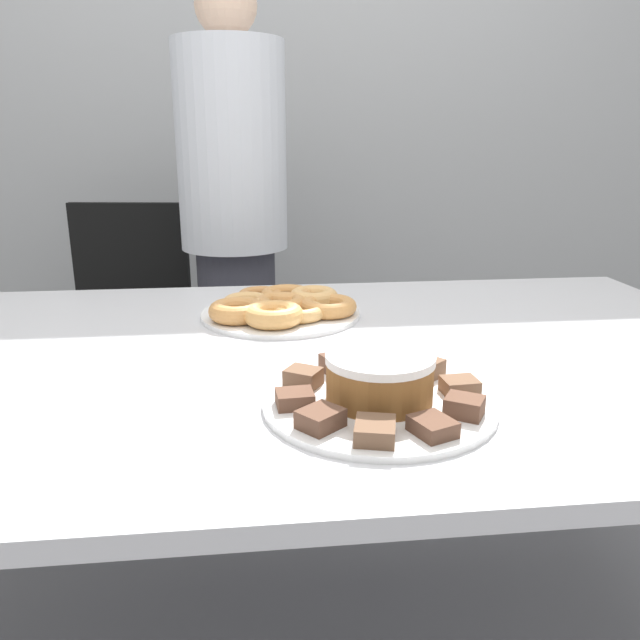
{
  "coord_description": "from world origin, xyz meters",
  "views": [
    {
      "loc": [
        -0.11,
        -1.06,
        1.1
      ],
      "look_at": [
        0.01,
        -0.01,
        0.78
      ],
      "focal_mm": 35.0,
      "sensor_mm": 36.0,
      "label": 1
    }
  ],
  "objects_px": {
    "office_chair_left": "(124,349)",
    "plate_cake": "(379,403)",
    "plate_donuts": "(281,314)",
    "person_standing": "(235,231)",
    "frosted_cake": "(380,377)"
  },
  "relations": [
    {
      "from": "office_chair_left",
      "to": "plate_cake",
      "type": "height_order",
      "value": "office_chair_left"
    },
    {
      "from": "plate_donuts",
      "to": "person_standing",
      "type": "bearing_deg",
      "value": 99.31
    },
    {
      "from": "plate_cake",
      "to": "plate_donuts",
      "type": "bearing_deg",
      "value": 103.63
    },
    {
      "from": "plate_cake",
      "to": "frosted_cake",
      "type": "xyz_separation_m",
      "value": [
        -0.0,
        0.0,
        0.04
      ]
    },
    {
      "from": "person_standing",
      "to": "plate_cake",
      "type": "relative_size",
      "value": 4.59
    },
    {
      "from": "plate_cake",
      "to": "office_chair_left",
      "type": "bearing_deg",
      "value": 116.75
    },
    {
      "from": "person_standing",
      "to": "plate_donuts",
      "type": "height_order",
      "value": "person_standing"
    },
    {
      "from": "person_standing",
      "to": "office_chair_left",
      "type": "bearing_deg",
      "value": 171.41
    },
    {
      "from": "person_standing",
      "to": "frosted_cake",
      "type": "relative_size",
      "value": 9.88
    },
    {
      "from": "plate_donuts",
      "to": "frosted_cake",
      "type": "height_order",
      "value": "frosted_cake"
    },
    {
      "from": "office_chair_left",
      "to": "plate_cake",
      "type": "xyz_separation_m",
      "value": [
        0.61,
        -1.2,
        0.31
      ]
    },
    {
      "from": "person_standing",
      "to": "frosted_cake",
      "type": "bearing_deg",
      "value": -78.85
    },
    {
      "from": "office_chair_left",
      "to": "person_standing",
      "type": "bearing_deg",
      "value": -0.46
    },
    {
      "from": "plate_cake",
      "to": "plate_donuts",
      "type": "distance_m",
      "value": 0.5
    },
    {
      "from": "plate_cake",
      "to": "frosted_cake",
      "type": "relative_size",
      "value": 2.16
    }
  ]
}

